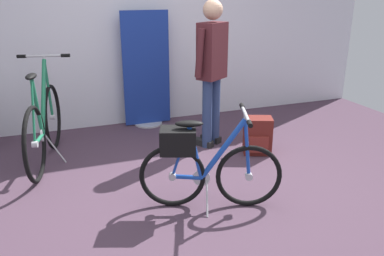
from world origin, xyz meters
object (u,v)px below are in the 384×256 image
object	(u,v)px
visitor_near_wall	(212,66)
folding_bike_foreground	(202,163)
display_bike_left	(44,126)
backpack_on_floor	(258,136)
floor_banner_stand	(147,76)

from	to	relation	value
visitor_near_wall	folding_bike_foreground	bearing A→B (deg)	-116.24
display_bike_left	visitor_near_wall	size ratio (longest dim) A/B	0.94
folding_bike_foreground	backpack_on_floor	world-z (taller)	folding_bike_foreground
folding_bike_foreground	backpack_on_floor	distance (m)	1.30
floor_banner_stand	backpack_on_floor	size ratio (longest dim) A/B	3.62
floor_banner_stand	visitor_near_wall	xyz separation A→B (m)	(0.49, -0.95, 0.27)
backpack_on_floor	visitor_near_wall	bearing A→B (deg)	132.71
floor_banner_stand	folding_bike_foreground	xyz separation A→B (m)	(-0.12, -2.18, -0.25)
display_bike_left	folding_bike_foreground	bearing A→B (deg)	-49.84
floor_banner_stand	display_bike_left	size ratio (longest dim) A/B	0.96
visitor_near_wall	backpack_on_floor	size ratio (longest dim) A/B	3.98
display_bike_left	visitor_near_wall	bearing A→B (deg)	-4.59
folding_bike_foreground	floor_banner_stand	bearing A→B (deg)	86.89
backpack_on_floor	floor_banner_stand	bearing A→B (deg)	122.56
floor_banner_stand	folding_bike_foreground	world-z (taller)	floor_banner_stand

